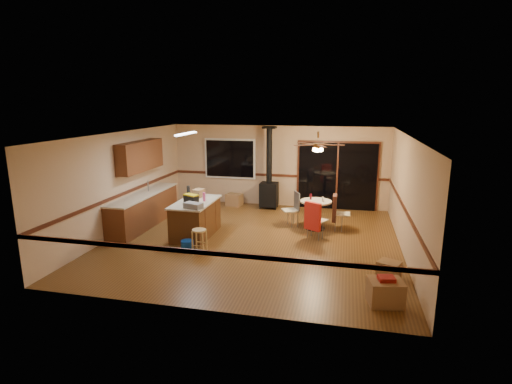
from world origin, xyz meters
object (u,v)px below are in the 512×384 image
(wood_stove, at_px, (269,186))
(box_under_window, at_px, (234,200))
(chair_left, at_px, (294,205))
(toolbox_black, at_px, (191,199))
(kitchen_island, at_px, (196,218))
(box_corner_b, at_px, (389,270))
(box_corner_a, at_px, (385,292))
(chair_near, at_px, (313,216))
(dining_table, at_px, (316,210))
(toolbox_grey, at_px, (193,206))
(bar_stool, at_px, (199,241))
(chair_right, at_px, (336,208))
(blue_bucket, at_px, (187,246))

(wood_stove, distance_m, box_under_window, 1.29)
(chair_left, bearing_deg, toolbox_black, -146.03)
(kitchen_island, relative_size, wood_stove, 0.67)
(toolbox_black, height_order, chair_left, toolbox_black)
(box_corner_b, bearing_deg, chair_left, 127.88)
(box_corner_b, bearing_deg, box_corner_a, -98.41)
(wood_stove, xyz_separation_m, box_corner_a, (3.10, -5.67, -0.52))
(box_corner_a, bearing_deg, chair_near, 116.24)
(dining_table, distance_m, box_corner_b, 3.22)
(chair_near, relative_size, box_corner_a, 1.25)
(wood_stove, xyz_separation_m, toolbox_grey, (-1.10, -3.69, 0.24))
(toolbox_grey, distance_m, chair_left, 2.94)
(bar_stool, relative_size, box_under_window, 1.14)
(wood_stove, distance_m, toolbox_black, 3.52)
(toolbox_black, bearing_deg, wood_stove, 67.92)
(toolbox_grey, distance_m, box_corner_a, 4.70)
(toolbox_black, relative_size, dining_table, 0.43)
(toolbox_grey, xyz_separation_m, chair_right, (3.24, 1.91, -0.37))
(kitchen_island, xyz_separation_m, bar_stool, (0.52, -1.14, -0.17))
(blue_bucket, xyz_separation_m, chair_left, (2.13, 2.42, 0.47))
(wood_stove, bearing_deg, box_corner_b, -54.45)
(toolbox_grey, height_order, box_corner_b, toolbox_grey)
(toolbox_grey, xyz_separation_m, blue_bucket, (-0.02, -0.41, -0.84))
(dining_table, relative_size, chair_near, 1.19)
(chair_left, bearing_deg, chair_near, -58.63)
(chair_left, distance_m, box_corner_b, 3.69)
(dining_table, bearing_deg, toolbox_black, -154.11)
(kitchen_island, relative_size, bar_stool, 2.98)
(blue_bucket, height_order, box_corner_a, box_corner_a)
(blue_bucket, distance_m, dining_table, 3.58)
(wood_stove, relative_size, toolbox_black, 7.07)
(wood_stove, relative_size, bar_stool, 4.47)
(wood_stove, xyz_separation_m, chair_near, (1.63, -2.69, -0.13))
(dining_table, bearing_deg, bar_stool, -135.42)
(toolbox_grey, bearing_deg, box_corner_a, -25.27)
(bar_stool, height_order, blue_bucket, bar_stool)
(box_corner_a, xyz_separation_m, box_corner_b, (0.16, 1.10, -0.05))
(dining_table, bearing_deg, wood_stove, 131.62)
(dining_table, bearing_deg, box_corner_a, -68.95)
(chair_right, bearing_deg, blue_bucket, -144.45)
(blue_bucket, bearing_deg, box_under_window, 90.81)
(box_under_window, xyz_separation_m, box_corner_a, (4.27, -5.72, 0.01))
(wood_stove, xyz_separation_m, chair_left, (1.02, -1.68, -0.14))
(box_corner_b, bearing_deg, wood_stove, 125.55)
(box_corner_a, distance_m, box_corner_b, 1.12)
(kitchen_island, distance_m, bar_stool, 1.27)
(chair_near, relative_size, box_corner_b, 1.74)
(toolbox_grey, bearing_deg, dining_table, 34.44)
(toolbox_black, xyz_separation_m, chair_near, (2.95, 0.57, -0.40))
(toolbox_black, bearing_deg, box_under_window, 87.36)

